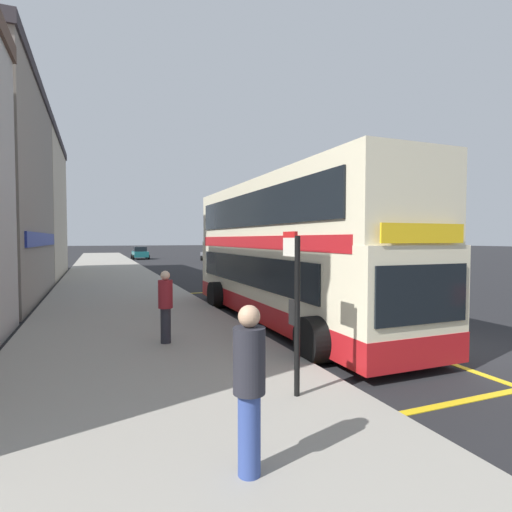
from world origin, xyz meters
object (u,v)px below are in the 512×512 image
at_px(parked_car_grey_distant, 212,254).
at_px(parked_car_teal_behind, 140,253).
at_px(double_decker_bus, 285,256).
at_px(bus_stop_sign, 295,298).
at_px(pedestrian_waiting_near_sign, 249,383).
at_px(pedestrian_further_back, 166,304).
at_px(parked_car_navy_ahead, 307,267).

height_order(parked_car_grey_distant, parked_car_teal_behind, same).
relative_size(double_decker_bus, bus_stop_sign, 4.43).
distance_m(parked_car_grey_distant, parked_car_teal_behind, 10.77).
bearing_deg(pedestrian_waiting_near_sign, parked_car_teal_behind, 85.54).
distance_m(parked_car_teal_behind, pedestrian_further_back, 44.48).
relative_size(parked_car_navy_ahead, pedestrian_waiting_near_sign, 2.34).
xyz_separation_m(bus_stop_sign, pedestrian_waiting_near_sign, (-1.46, -1.79, -0.56)).
bearing_deg(pedestrian_further_back, parked_car_grey_distant, 72.76).
relative_size(double_decker_bus, parked_car_grey_distant, 2.73).
distance_m(parked_car_navy_ahead, pedestrian_waiting_near_sign, 22.04).
relative_size(double_decker_bus, pedestrian_waiting_near_sign, 6.40).
bearing_deg(pedestrian_waiting_near_sign, parked_car_grey_distant, 74.91).
bearing_deg(parked_car_teal_behind, parked_car_grey_distant, 133.72).
relative_size(bus_stop_sign, parked_car_grey_distant, 0.62).
bearing_deg(bus_stop_sign, parked_car_grey_distant, 76.20).
bearing_deg(parked_car_teal_behind, pedestrian_waiting_near_sign, 85.05).
xyz_separation_m(double_decker_bus, parked_car_teal_behind, (-0.18, 42.52, -1.27)).
distance_m(double_decker_bus, parked_car_grey_distant, 35.58).
xyz_separation_m(parked_car_teal_behind, parked_car_navy_ahead, (7.35, -31.09, 0.00)).
xyz_separation_m(bus_stop_sign, pedestrian_further_back, (-1.40, 3.94, -0.60)).
distance_m(double_decker_bus, pedestrian_further_back, 4.52).
distance_m(parked_car_grey_distant, pedestrian_waiting_near_sign, 43.84).
relative_size(parked_car_teal_behind, pedestrian_waiting_near_sign, 2.34).
xyz_separation_m(double_decker_bus, bus_stop_sign, (-2.63, -5.74, -0.39)).
bearing_deg(double_decker_bus, pedestrian_further_back, -155.93).
bearing_deg(parked_car_teal_behind, parked_car_navy_ahead, 102.82).
bearing_deg(parked_car_navy_ahead, double_decker_bus, -123.20).
bearing_deg(parked_car_navy_ahead, pedestrian_further_back, -131.35).
bearing_deg(bus_stop_sign, double_decker_bus, 65.40).
distance_m(bus_stop_sign, pedestrian_further_back, 4.23).
bearing_deg(parked_car_grey_distant, pedestrian_waiting_near_sign, -102.43).
xyz_separation_m(bus_stop_sign, parked_car_grey_distant, (9.96, 40.53, -0.88)).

